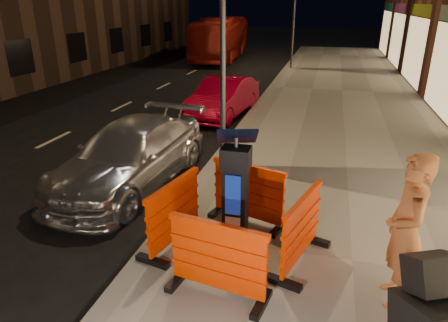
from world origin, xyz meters
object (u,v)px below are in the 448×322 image
(man, at_px, (405,232))
(barrier_kerbside, at_px, (174,214))
(barrier_bldgside, at_px, (301,231))
(car_silver, at_px, (133,184))
(barrier_front, at_px, (218,260))
(parking_kiosk, at_px, (236,196))
(stroller, at_px, (433,318))
(bus_doubledecker, at_px, (222,59))
(barrier_back, at_px, (248,194))
(car_red, at_px, (223,116))

(man, bearing_deg, barrier_kerbside, -103.63)
(barrier_bldgside, bearing_deg, car_silver, 76.97)
(barrier_front, relative_size, car_silver, 0.30)
(parking_kiosk, xyz_separation_m, car_silver, (-2.76, 2.11, -1.08))
(car_silver, bearing_deg, barrier_bldgside, -24.13)
(stroller, bearing_deg, barrier_front, 144.81)
(barrier_front, distance_m, bus_doubledecker, 23.81)
(parking_kiosk, xyz_separation_m, barrier_bldgside, (0.95, 0.00, -0.41))
(barrier_front, distance_m, barrier_back, 1.90)
(bus_doubledecker, xyz_separation_m, stroller, (8.51, -23.43, 0.71))
(barrier_kerbside, relative_size, bus_doubledecker, 0.14)
(barrier_back, relative_size, barrier_bldgside, 1.00)
(parking_kiosk, height_order, bus_doubledecker, parking_kiosk)
(parking_kiosk, bearing_deg, car_silver, 157.21)
(barrier_front, xyz_separation_m, man, (2.17, 0.46, 0.47))
(parking_kiosk, bearing_deg, barrier_kerbside, -165.39)
(man, relative_size, stroller, 1.77)
(bus_doubledecker, bearing_deg, car_silver, -84.47)
(parking_kiosk, height_order, stroller, parking_kiosk)
(barrier_front, height_order, stroller, stroller)
(parking_kiosk, xyz_separation_m, car_red, (-2.28, 7.92, -1.08))
(barrier_front, height_order, car_red, barrier_front)
(man, bearing_deg, barrier_bldgside, -116.47)
(barrier_front, bearing_deg, barrier_kerbside, 144.61)
(car_red, distance_m, bus_doubledecker, 14.64)
(barrier_kerbside, distance_m, man, 3.19)
(bus_doubledecker, relative_size, man, 4.87)
(man, bearing_deg, parking_kiosk, -107.39)
(barrier_back, relative_size, car_red, 0.34)
(barrier_front, relative_size, man, 0.68)
(barrier_front, relative_size, stroller, 1.20)
(barrier_back, bearing_deg, car_silver, 174.79)
(parking_kiosk, height_order, man, man)
(car_silver, distance_m, man, 5.69)
(stroller, bearing_deg, barrier_kerbside, 132.56)
(barrier_back, height_order, barrier_bldgside, same)
(stroller, bearing_deg, man, 77.74)
(parking_kiosk, relative_size, barrier_front, 1.40)
(barrier_kerbside, xyz_separation_m, stroller, (3.32, -1.39, 0.04))
(parking_kiosk, distance_m, stroller, 2.77)
(barrier_front, distance_m, barrier_bldgside, 1.34)
(barrier_kerbside, height_order, bus_doubledecker, bus_doubledecker)
(bus_doubledecker, bearing_deg, stroller, -74.12)
(barrier_kerbside, xyz_separation_m, car_red, (-1.33, 7.92, -0.67))
(car_red, height_order, man, man)
(barrier_kerbside, relative_size, car_red, 0.34)
(bus_doubledecker, bearing_deg, barrier_back, -77.85)
(parking_kiosk, height_order, barrier_back, parking_kiosk)
(car_red, xyz_separation_m, stroller, (4.65, -9.30, 0.71))
(bus_doubledecker, distance_m, man, 24.04)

